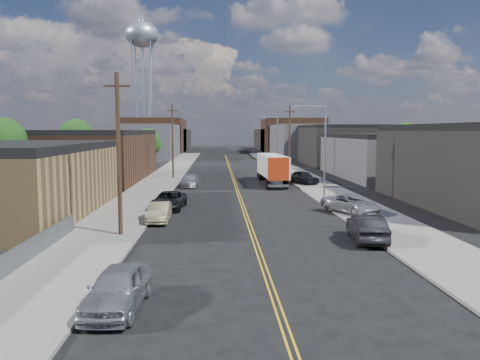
{
  "coord_description": "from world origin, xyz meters",
  "views": [
    {
      "loc": [
        -2.23,
        -18.75,
        6.54
      ],
      "look_at": [
        -0.34,
        19.31,
        2.5
      ],
      "focal_mm": 35.0,
      "sensor_mm": 36.0,
      "label": 1
    }
  ],
  "objects": [
    {
      "name": "ground",
      "position": [
        0.0,
        60.0,
        0.0
      ],
      "size": [
        260.0,
        260.0,
        0.0
      ],
      "primitive_type": "plane",
      "color": "black",
      "rests_on": "ground"
    },
    {
      "name": "centerline",
      "position": [
        0.0,
        45.0,
        0.01
      ],
      "size": [
        0.32,
        120.0,
        0.01
      ],
      "primitive_type": "cube",
      "color": "gold",
      "rests_on": "ground"
    },
    {
      "name": "sidewalk_left",
      "position": [
        -9.5,
        45.0,
        0.07
      ],
      "size": [
        5.0,
        140.0,
        0.15
      ],
      "primitive_type": "cube",
      "color": "slate",
      "rests_on": "ground"
    },
    {
      "name": "sidewalk_right",
      "position": [
        9.5,
        45.0,
        0.07
      ],
      "size": [
        5.0,
        140.0,
        0.15
      ],
      "primitive_type": "cube",
      "color": "slate",
      "rests_on": "ground"
    },
    {
      "name": "warehouse_tan",
      "position": [
        -18.0,
        18.0,
        2.8
      ],
      "size": [
        12.0,
        22.0,
        5.6
      ],
      "color": "olive",
      "rests_on": "ground"
    },
    {
      "name": "warehouse_brown",
      "position": [
        -18.0,
        44.0,
        3.3
      ],
      "size": [
        12.0,
        26.0,
        6.6
      ],
      "color": "#482D1C",
      "rests_on": "ground"
    },
    {
      "name": "industrial_right_b",
      "position": [
        22.0,
        46.0,
        3.05
      ],
      "size": [
        14.0,
        24.0,
        6.1
      ],
      "color": "#38393B",
      "rests_on": "ground"
    },
    {
      "name": "industrial_right_c",
      "position": [
        22.0,
        72.0,
        3.8
      ],
      "size": [
        14.0,
        22.0,
        7.6
      ],
      "color": "black",
      "rests_on": "ground"
    },
    {
      "name": "skyline_left_a",
      "position": [
        -20.0,
        95.0,
        4.0
      ],
      "size": [
        16.0,
        30.0,
        8.0
      ],
      "primitive_type": "cube",
      "color": "#38393B",
      "rests_on": "ground"
    },
    {
      "name": "skyline_right_a",
      "position": [
        20.0,
        95.0,
        4.0
      ],
      "size": [
        16.0,
        30.0,
        8.0
      ],
      "primitive_type": "cube",
      "color": "#38393B",
      "rests_on": "ground"
    },
    {
      "name": "skyline_left_b",
      "position": [
        -20.0,
        120.0,
        5.0
      ],
      "size": [
        16.0,
        26.0,
        10.0
      ],
      "primitive_type": "cube",
      "color": "#482D1C",
      "rests_on": "ground"
    },
    {
      "name": "skyline_right_b",
      "position": [
        20.0,
        120.0,
        5.0
      ],
      "size": [
        16.0,
        26.0,
        10.0
      ],
      "primitive_type": "cube",
      "color": "#482D1C",
      "rests_on": "ground"
    },
    {
      "name": "skyline_left_c",
      "position": [
        -20.0,
        140.0,
        3.5
      ],
      "size": [
        16.0,
        40.0,
        7.0
      ],
      "primitive_type": "cube",
      "color": "black",
      "rests_on": "ground"
    },
    {
      "name": "skyline_right_c",
      "position": [
        20.0,
        140.0,
        3.5
      ],
      "size": [
        16.0,
        40.0,
        7.0
      ],
      "primitive_type": "cube",
      "color": "black",
      "rests_on": "ground"
    },
    {
      "name": "water_tower",
      "position": [
        -22.0,
        110.0,
        30.65
      ],
      "size": [
        9.0,
        9.0,
        36.9
      ],
      "color": "gray",
      "rests_on": "ground"
    },
    {
      "name": "streetlight_near",
      "position": [
        7.6,
        25.0,
        5.33
      ],
      "size": [
        3.39,
        0.25,
        9.0
      ],
      "color": "gray",
      "rests_on": "ground"
    },
    {
      "name": "streetlight_far",
      "position": [
        7.6,
        60.0,
        5.33
      ],
      "size": [
        3.39,
        0.25,
        9.0
      ],
      "color": "gray",
      "rests_on": "ground"
    },
    {
      "name": "utility_pole_left_near",
      "position": [
        -8.2,
        10.0,
        5.14
      ],
      "size": [
        1.6,
        0.26,
        10.0
      ],
      "color": "black",
      "rests_on": "ground"
    },
    {
      "name": "utility_pole_left_far",
      "position": [
        -8.2,
        45.0,
        5.14
      ],
      "size": [
        1.6,
        0.26,
        10.0
      ],
      "color": "black",
      "rests_on": "ground"
    },
    {
      "name": "utility_pole_right",
      "position": [
        8.2,
        48.0,
        5.14
      ],
      "size": [
        1.6,
        0.26,
        10.0
      ],
      "color": "black",
      "rests_on": "ground"
    },
    {
      "name": "chainlink_fence",
      "position": [
        -11.5,
        3.5,
        0.66
      ],
      "size": [
        0.05,
        16.0,
        1.22
      ],
      "color": "slate",
      "rests_on": "ground"
    },
    {
      "name": "tree_left_near",
      "position": [
        -23.94,
        30.0,
        5.18
      ],
      "size": [
        4.85,
        4.76,
        7.91
      ],
      "color": "black",
      "rests_on": "ground"
    },
    {
      "name": "tree_left_mid",
      "position": [
        -23.94,
        55.0,
        5.48
      ],
      "size": [
        5.1,
        5.04,
        8.37
      ],
      "color": "black",
      "rests_on": "ground"
    },
    {
      "name": "tree_left_far",
      "position": [
        -13.94,
        62.0,
        4.57
      ],
      "size": [
        4.35,
        4.2,
        6.97
      ],
      "color": "black",
      "rests_on": "ground"
    },
    {
      "name": "tree_right_far",
      "position": [
        30.06,
        60.0,
        5.18
      ],
      "size": [
        4.85,
        4.76,
        7.91
      ],
      "color": "black",
      "rests_on": "ground"
    },
    {
      "name": "semi_truck",
      "position": [
        4.5,
        38.78,
        2.05
      ],
      "size": [
        2.78,
        13.89,
        3.61
      ],
      "rotation": [
        0.0,
        0.0,
        0.04
      ],
      "color": "silver",
      "rests_on": "ground"
    },
    {
      "name": "car_left_a",
      "position": [
        -5.88,
        -2.0,
        0.79
      ],
      "size": [
        2.17,
        4.74,
        1.57
      ],
      "primitive_type": "imported",
      "rotation": [
        0.0,
        0.0,
        -0.07
      ],
      "color": "#A3A5A8",
      "rests_on": "ground"
    },
    {
      "name": "car_left_b",
      "position": [
        -6.4,
        14.59,
        0.7
      ],
      "size": [
        1.54,
        4.26,
        1.4
      ],
      "primitive_type": "imported",
      "rotation": [
        0.0,
        0.0,
        0.01
      ],
      "color": "#968C62",
      "rests_on": "ground"
    },
    {
      "name": "car_left_c",
      "position": [
        -6.26,
        20.05,
        0.74
      ],
      "size": [
        2.86,
        5.48,
        1.48
      ],
      "primitive_type": "imported",
      "rotation": [
        0.0,
        0.0,
        -0.08
      ],
      "color": "black",
      "rests_on": "ground"
    },
    {
      "name": "car_left_d",
      "position": [
        -5.4,
        35.85,
        0.67
      ],
      "size": [
        2.24,
        4.75,
        1.34
      ],
      "primitive_type": "imported",
      "rotation": [
        0.0,
        0.0,
        -0.08
      ],
      "color": "#ABADB0",
      "rests_on": "ground"
    },
    {
      "name": "car_right_oncoming",
      "position": [
        6.6,
        8.0,
        0.8
      ],
      "size": [
        2.24,
        5.03,
        1.6
      ],
      "primitive_type": "imported",
      "rotation": [
        0.0,
        0.0,
        3.03
      ],
      "color": "black",
      "rests_on": "ground"
    },
    {
      "name": "car_right_lot_a",
      "position": [
        8.2,
        16.85,
        0.85
      ],
      "size": [
        4.45,
        5.57,
        1.41
      ],
      "primitive_type": "imported",
      "rotation": [
        0.0,
        0.0,
        0.49
      ],
      "color": "#A8ABAE",
      "rests_on": "sidewalk_right"
    },
    {
      "name": "car_right_lot_c",
      "position": [
        8.2,
        36.95,
        0.93
      ],
      "size": [
        3.59,
        4.91,
        1.55
      ],
      "primitive_type": "imported",
      "rotation": [
        0.0,
        0.0,
        0.44
      ],
      "color": "black",
      "rests_on": "sidewalk_right"
    }
  ]
}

